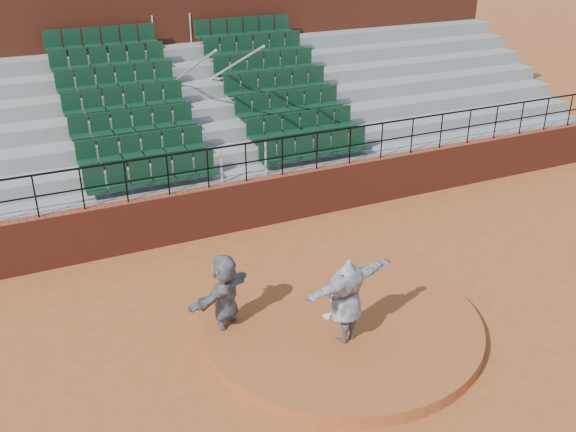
% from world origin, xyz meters
% --- Properties ---
extents(ground, '(90.00, 90.00, 0.00)m').
position_xyz_m(ground, '(0.00, 0.00, 0.00)').
color(ground, '#A15224').
rests_on(ground, ground).
extents(pitchers_mound, '(5.50, 5.50, 0.25)m').
position_xyz_m(pitchers_mound, '(0.00, 0.00, 0.12)').
color(pitchers_mound, '#A04E24').
rests_on(pitchers_mound, ground).
extents(pitching_rubber, '(0.60, 0.15, 0.03)m').
position_xyz_m(pitching_rubber, '(0.00, 0.15, 0.27)').
color(pitching_rubber, white).
rests_on(pitching_rubber, pitchers_mound).
extents(boundary_wall, '(24.00, 0.30, 1.30)m').
position_xyz_m(boundary_wall, '(0.00, 5.00, 0.65)').
color(boundary_wall, maroon).
rests_on(boundary_wall, ground).
extents(wall_railing, '(24.04, 0.05, 1.03)m').
position_xyz_m(wall_railing, '(0.00, 5.00, 2.03)').
color(wall_railing, black).
rests_on(wall_railing, boundary_wall).
extents(seating_deck, '(24.00, 5.97, 4.63)m').
position_xyz_m(seating_deck, '(0.00, 8.65, 1.44)').
color(seating_deck, gray).
rests_on(seating_deck, ground).
extents(press_box_facade, '(24.00, 3.00, 7.10)m').
position_xyz_m(press_box_facade, '(0.00, 12.60, 3.55)').
color(press_box_facade, maroon).
rests_on(press_box_facade, ground).
extents(pitcher, '(2.19, 1.14, 1.72)m').
position_xyz_m(pitcher, '(-0.29, -0.61, 1.11)').
color(pitcher, black).
rests_on(pitcher, pitchers_mound).
extents(fielder, '(1.67, 1.30, 1.77)m').
position_xyz_m(fielder, '(-2.13, 0.77, 0.88)').
color(fielder, black).
rests_on(fielder, ground).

